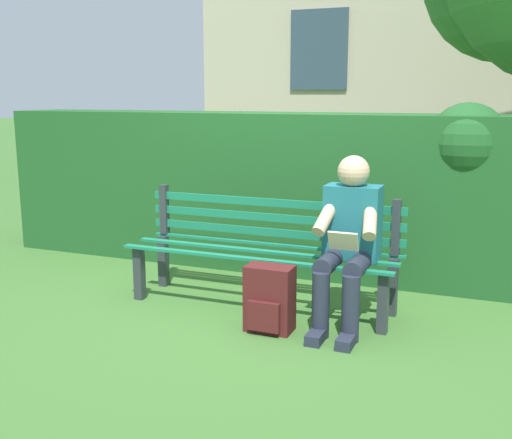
{
  "coord_description": "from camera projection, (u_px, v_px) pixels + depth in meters",
  "views": [
    {
      "loc": [
        -1.62,
        4.13,
        1.58
      ],
      "look_at": [
        0.0,
        0.1,
        0.69
      ],
      "focal_mm": 43.16,
      "sensor_mm": 36.0,
      "label": 1
    }
  ],
  "objects": [
    {
      "name": "ground",
      "position": [
        261.0,
        307.0,
        4.67
      ],
      "size": [
        60.0,
        60.0,
        0.0
      ],
      "primitive_type": "plane",
      "color": "#3D6B2D"
    },
    {
      "name": "park_bench",
      "position": [
        265.0,
        247.0,
        4.66
      ],
      "size": [
        2.06,
        0.53,
        0.85
      ],
      "color": "#2D3338",
      "rests_on": "ground"
    },
    {
      "name": "person_seated",
      "position": [
        348.0,
        237.0,
        4.2
      ],
      "size": [
        0.44,
        0.73,
        1.17
      ],
      "color": "#1E6672",
      "rests_on": "ground"
    },
    {
      "name": "backpack",
      "position": [
        269.0,
        299.0,
        4.15
      ],
      "size": [
        0.32,
        0.26,
        0.45
      ],
      "color": "#4C1919",
      "rests_on": "ground"
    },
    {
      "name": "hedge_backdrop",
      "position": [
        281.0,
        187.0,
        5.64
      ],
      "size": [
        5.43,
        0.77,
        1.52
      ],
      "color": "#1E5123",
      "rests_on": "ground"
    }
  ]
}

